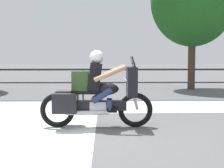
% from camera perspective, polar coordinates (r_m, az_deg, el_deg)
% --- Properties ---
extents(ground_plane, '(120.00, 120.00, 0.00)m').
position_cam_1_polar(ground_plane, '(6.69, -7.58, -8.09)').
color(ground_plane, '#565659').
extents(sidewalk_band, '(44.00, 2.40, 0.01)m').
position_cam_1_polar(sidewalk_band, '(10.02, -5.45, -3.81)').
color(sidewalk_band, '#B7B2A8').
rests_on(sidewalk_band, ground).
extents(crosswalk_band, '(2.96, 6.00, 0.01)m').
position_cam_1_polar(crosswalk_band, '(6.66, -15.83, -8.24)').
color(crosswalk_band, silver).
rests_on(crosswalk_band, ground).
extents(fence_railing, '(36.00, 0.05, 1.06)m').
position_cam_1_polar(fence_railing, '(11.69, -4.85, 1.47)').
color(fence_railing, black).
rests_on(fence_railing, ground).
extents(motorcycle, '(2.33, 0.76, 1.60)m').
position_cam_1_polar(motorcycle, '(7.07, -2.75, -1.58)').
color(motorcycle, black).
rests_on(motorcycle, ground).
extents(tree_behind_sign, '(3.71, 3.71, 5.99)m').
position_cam_1_polar(tree_behind_sign, '(15.96, 13.27, 13.36)').
color(tree_behind_sign, '#473323').
rests_on(tree_behind_sign, ground).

